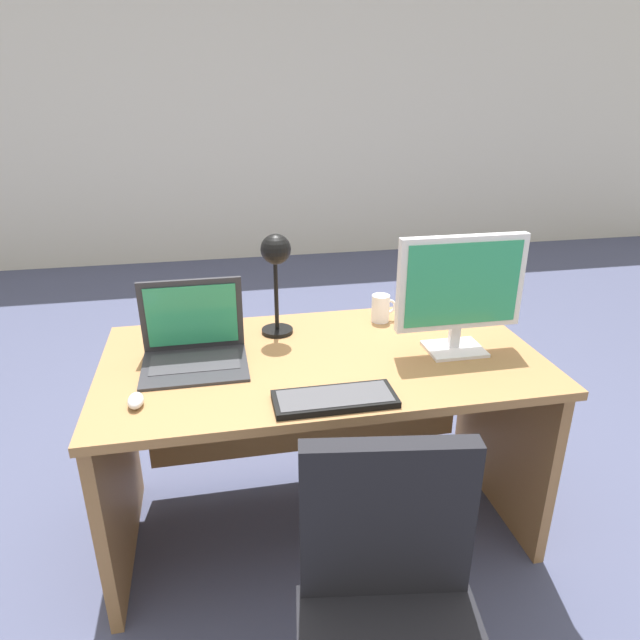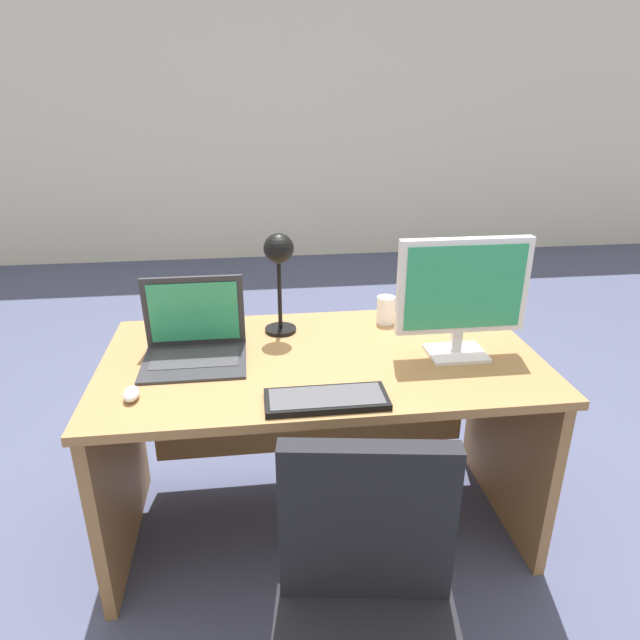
{
  "view_description": "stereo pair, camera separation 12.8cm",
  "coord_description": "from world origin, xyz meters",
  "views": [
    {
      "loc": [
        -0.35,
        -1.74,
        1.62
      ],
      "look_at": [
        0.0,
        0.04,
        0.87
      ],
      "focal_mm": 31.57,
      "sensor_mm": 36.0,
      "label": 1
    },
    {
      "loc": [
        -0.23,
        -1.76,
        1.62
      ],
      "look_at": [
        0.0,
        0.04,
        0.87
      ],
      "focal_mm": 31.57,
      "sensor_mm": 36.0,
      "label": 2
    }
  ],
  "objects": [
    {
      "name": "ground",
      "position": [
        0.0,
        1.5,
        0.0
      ],
      "size": [
        12.0,
        12.0,
        0.0
      ],
      "primitive_type": "plane",
      "color": "#474C6B"
    },
    {
      "name": "back_wall",
      "position": [
        0.0,
        3.92,
        1.4
      ],
      "size": [
        10.0,
        0.1,
        2.8
      ],
      "primitive_type": "cube",
      "color": "silver",
      "rests_on": "ground"
    },
    {
      "name": "desk",
      "position": [
        0.0,
        0.05,
        0.51
      ],
      "size": [
        1.52,
        0.82,
        0.75
      ],
      "color": "#9E7042",
      "rests_on": "ground"
    },
    {
      "name": "monitor",
      "position": [
        0.47,
        -0.05,
        0.99
      ],
      "size": [
        0.45,
        0.16,
        0.42
      ],
      "color": "silver",
      "rests_on": "desk"
    },
    {
      "name": "laptop",
      "position": [
        -0.44,
        0.07,
        0.83
      ],
      "size": [
        0.35,
        0.29,
        0.28
      ],
      "color": "#2D2D33",
      "rests_on": "desk"
    },
    {
      "name": "keyboard",
      "position": [
        -0.03,
        -0.31,
        0.76
      ],
      "size": [
        0.37,
        0.15,
        0.02
      ],
      "color": "black",
      "rests_on": "desk"
    },
    {
      "name": "mouse",
      "position": [
        -0.61,
        -0.22,
        0.77
      ],
      "size": [
        0.05,
        0.08,
        0.04
      ],
      "color": "silver",
      "rests_on": "desk"
    },
    {
      "name": "desk_lamp",
      "position": [
        -0.13,
        0.21,
        1.03
      ],
      "size": [
        0.12,
        0.15,
        0.39
      ],
      "color": "black",
      "rests_on": "desk"
    },
    {
      "name": "coffee_mug",
      "position": [
        0.29,
        0.27,
        0.8
      ],
      "size": [
        0.1,
        0.07,
        0.11
      ],
      "color": "white",
      "rests_on": "desk"
    }
  ]
}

